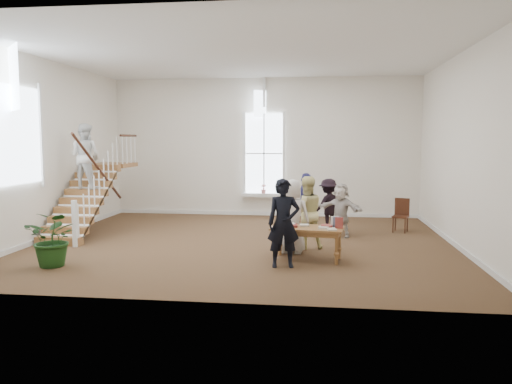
# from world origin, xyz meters

# --- Properties ---
(ground) EXTENTS (10.00, 10.00, 0.00)m
(ground) POSITION_xyz_m (0.00, 0.00, 0.00)
(ground) COLOR #472B1C
(ground) RESTS_ON ground
(room_shell) EXTENTS (10.49, 10.00, 10.00)m
(room_shell) POSITION_xyz_m (-0.00, 4.39, 0.40)
(room_shell) COLOR white
(room_shell) RESTS_ON ground
(staircase) EXTENTS (1.10, 4.10, 2.92)m
(staircase) POSITION_xyz_m (-4.34, 0.75, 1.62)
(staircase) COLOR brown
(staircase) RESTS_ON ground
(library_table) EXTENTS (1.56, 0.95, 0.75)m
(library_table) POSITION_xyz_m (1.53, -1.55, 0.61)
(library_table) COLOR brown
(library_table) RESTS_ON ground
(police_officer) EXTENTS (0.70, 0.52, 1.75)m
(police_officer) POSITION_xyz_m (1.10, -2.20, 0.87)
(police_officer) COLOR black
(police_officer) RESTS_ON ground
(elderly_woman) EXTENTS (0.86, 0.62, 1.64)m
(elderly_woman) POSITION_xyz_m (1.20, -0.95, 0.82)
(elderly_woman) COLOR silver
(elderly_woman) RESTS_ON ground
(person_yellow) EXTENTS (0.96, 0.84, 1.67)m
(person_yellow) POSITION_xyz_m (1.50, -0.45, 0.84)
(person_yellow) COLOR #F6E899
(person_yellow) RESTS_ON ground
(woman_cluster_a) EXTENTS (0.43, 0.97, 1.63)m
(woman_cluster_a) POSITION_xyz_m (1.45, 1.26, 0.82)
(woman_cluster_a) COLOR navy
(woman_cluster_a) RESTS_ON ground
(woman_cluster_b) EXTENTS (1.07, 0.99, 1.45)m
(woman_cluster_b) POSITION_xyz_m (2.05, 1.71, 0.73)
(woman_cluster_b) COLOR black
(woman_cluster_b) RESTS_ON ground
(woman_cluster_c) EXTENTS (1.33, 0.99, 1.40)m
(woman_cluster_c) POSITION_xyz_m (2.35, 1.06, 0.70)
(woman_cluster_c) COLOR beige
(woman_cluster_c) RESTS_ON ground
(floor_plant) EXTENTS (1.01, 0.88, 1.11)m
(floor_plant) POSITION_xyz_m (-3.40, -2.71, 0.55)
(floor_plant) COLOR #153811
(floor_plant) RESTS_ON ground
(side_chair) EXTENTS (0.51, 0.51, 0.91)m
(side_chair) POSITION_xyz_m (4.03, 1.99, 0.50)
(side_chair) COLOR #351B0E
(side_chair) RESTS_ON ground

